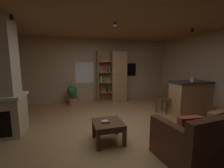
{
  "coord_description": "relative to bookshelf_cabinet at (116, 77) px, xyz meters",
  "views": [
    {
      "loc": [
        -1.04,
        -3.29,
        1.6
      ],
      "look_at": [
        0.0,
        0.4,
        1.05
      ],
      "focal_mm": 23.55,
      "sensor_mm": 36.0,
      "label": 1
    }
  ],
  "objects": [
    {
      "name": "track_light_spot_2",
      "position": [
        1.44,
        -2.39,
        1.48
      ],
      "size": [
        0.07,
        0.07,
        0.09
      ],
      "primitive_type": "cylinder",
      "color": "black"
    },
    {
      "name": "window_pane_back",
      "position": [
        -1.29,
        0.24,
        0.19
      ],
      "size": [
        0.75,
        0.01,
        0.83
      ],
      "primitive_type": "cube",
      "color": "white"
    },
    {
      "name": "wall_back",
      "position": [
        -0.8,
        0.27,
        0.26
      ],
      "size": [
        6.41,
        0.06,
        2.57
      ],
      "primitive_type": "cube",
      "color": "tan",
      "rests_on": "ground"
    },
    {
      "name": "potted_floor_plant",
      "position": [
        -1.81,
        -0.16,
        -0.61
      ],
      "size": [
        0.38,
        0.38,
        0.76
      ],
      "color": "#B77051",
      "rests_on": "ground"
    },
    {
      "name": "table_book_0",
      "position": [
        -1.19,
        -3.13,
        -0.59
      ],
      "size": [
        0.14,
        0.12,
        0.02
      ],
      "primitive_type": "cube",
      "rotation": [
        0.0,
        0.0,
        -0.12
      ],
      "color": "#B22D2D",
      "rests_on": "coffee_table"
    },
    {
      "name": "tissue_box",
      "position": [
        1.76,
        -2.24,
        0.07
      ],
      "size": [
        0.12,
        0.12,
        0.11
      ],
      "primitive_type": "cube",
      "rotation": [
        0.0,
        0.0,
        -0.04
      ],
      "color": "#BFB299",
      "rests_on": "kitchen_bar_counter"
    },
    {
      "name": "coffee_table",
      "position": [
        -1.15,
        -3.1,
        -0.69
      ],
      "size": [
        0.59,
        0.6,
        0.42
      ],
      "color": "#4C331E",
      "rests_on": "ground"
    },
    {
      "name": "table_book_1",
      "position": [
        -1.22,
        -3.13,
        -0.57
      ],
      "size": [
        0.13,
        0.1,
        0.02
      ],
      "primitive_type": "cube",
      "rotation": [
        0.0,
        0.0,
        0.1
      ],
      "color": "beige",
      "rests_on": "coffee_table"
    },
    {
      "name": "floor",
      "position": [
        -0.8,
        -2.55,
        -1.03
      ],
      "size": [
        6.29,
        5.59,
        0.02
      ],
      "primitive_type": "cube",
      "color": "#A37A4C",
      "rests_on": "ground"
    },
    {
      "name": "ceiling",
      "position": [
        -0.8,
        -2.55,
        1.56
      ],
      "size": [
        6.29,
        5.59,
        0.02
      ],
      "primitive_type": "cube",
      "color": "#8E6B47"
    },
    {
      "name": "bookshelf_cabinet",
      "position": [
        0.0,
        0.0,
        0.0
      ],
      "size": [
        1.21,
        0.41,
        2.06
      ],
      "color": "#A87F51",
      "rests_on": "ground"
    },
    {
      "name": "wall_right",
      "position": [
        2.38,
        -2.55,
        0.26
      ],
      "size": [
        0.06,
        5.59,
        2.57
      ],
      "primitive_type": "cube",
      "color": "tan",
      "rests_on": "ground"
    },
    {
      "name": "track_light_spot_1",
      "position": [
        -0.78,
        -2.36,
        1.48
      ],
      "size": [
        0.07,
        0.07,
        0.09
      ],
      "primitive_type": "cylinder",
      "color": "black"
    },
    {
      "name": "kitchen_bar_counter",
      "position": [
        1.9,
        -2.17,
        -0.5
      ],
      "size": [
        1.53,
        0.63,
        1.03
      ],
      "color": "#A87F51",
      "rests_on": "ground"
    },
    {
      "name": "track_light_spot_0",
      "position": [
        -2.93,
        -2.36,
        1.48
      ],
      "size": [
        0.07,
        0.07,
        0.09
      ],
      "primitive_type": "cylinder",
      "color": "black"
    },
    {
      "name": "wall_mounted_tv",
      "position": [
        0.47,
        0.21,
        0.3
      ],
      "size": [
        0.96,
        0.06,
        0.54
      ],
      "color": "black"
    },
    {
      "name": "dining_chair",
      "position": [
        1.12,
        -1.83,
        -0.49
      ],
      "size": [
        0.56,
        0.56,
        0.92
      ],
      "color": "#4C331E",
      "rests_on": "ground"
    },
    {
      "name": "leather_couch",
      "position": [
        0.37,
        -4.0,
        -0.72
      ],
      "size": [
        1.72,
        1.04,
        0.84
      ],
      "color": "#4C2D1E",
      "rests_on": "ground"
    }
  ]
}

